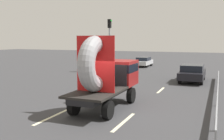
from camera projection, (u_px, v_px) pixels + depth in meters
ground_plane at (102, 110)px, 12.80m from camera, size 120.00×120.00×0.00m
flatbed_truck at (107, 74)px, 13.21m from camera, size 2.02×5.08×3.63m
distant_sedan at (192, 72)px, 21.36m from camera, size 1.86×4.34×1.42m
traffic_light at (110, 38)px, 27.53m from camera, size 0.42×0.36×5.54m
guardrail at (218, 89)px, 15.48m from camera, size 0.10×16.28×0.71m
lane_dash_left_near at (53, 116)px, 11.85m from camera, size 0.16×2.84×0.01m
lane_dash_left_far at (118, 86)px, 19.31m from camera, size 0.16×2.12×0.01m
lane_dash_right_near at (124, 122)px, 11.03m from camera, size 0.16×2.68×0.01m
lane_dash_right_far at (161, 90)px, 17.87m from camera, size 0.16×2.10×0.01m
oncoming_car at (144, 61)px, 33.15m from camera, size 1.58×3.69×1.20m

